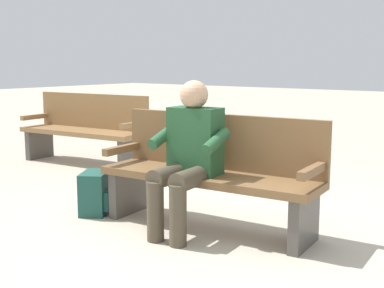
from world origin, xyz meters
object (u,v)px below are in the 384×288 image
bench_near (212,171)px  backpack (96,193)px  bench_far (86,128)px  person_seated (188,153)px

bench_near → backpack: size_ratio=4.57×
bench_far → person_seated: bearing=147.4°
person_seated → bench_far: (2.77, -1.40, -0.17)m
bench_near → person_seated: person_seated is taller
backpack → bench_far: size_ratio=0.22×
bench_near → backpack: bearing=11.8°
person_seated → backpack: 1.06m
bench_near → person_seated: bearing=70.4°
person_seated → bench_far: size_ratio=0.64×
backpack → bench_near: bearing=-162.8°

